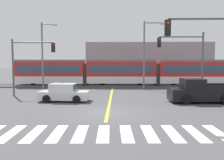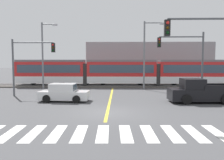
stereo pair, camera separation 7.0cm
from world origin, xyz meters
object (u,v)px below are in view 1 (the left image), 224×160
Objects in this scene: pickup_truck at (200,92)px; traffic_light_mid_right at (187,54)px; street_lamp_west at (44,52)px; traffic_light_mid_left at (28,58)px; sedan_crossing at (64,93)px; traffic_light_near_right at (207,49)px; street_lamp_centre at (146,51)px; light_rail_tram at (121,71)px.

pickup_truck is 3.97m from traffic_light_mid_right.
traffic_light_mid_left is at bearing -88.32° from street_lamp_west.
traffic_light_near_right is at bearing -33.42° from sedan_crossing.
light_rail_tram is at bearing 132.45° from street_lamp_centre.
pickup_truck is (6.44, -12.02, -1.20)m from light_rail_tram.
street_lamp_west is (-13.99, 14.78, 0.45)m from traffic_light_near_right.
light_rail_tram is 5.08m from street_lamp_centre.
traffic_light_mid_right is at bearing 10.47° from sedan_crossing.
street_lamp_centre is (12.14, 5.64, 0.91)m from traffic_light_mid_left.
traffic_light_mid_right reaches higher than sedan_crossing.
street_lamp_centre reaches higher than traffic_light_mid_left.
sedan_crossing is 11.49m from pickup_truck.
traffic_light_near_right reaches higher than traffic_light_mid_left.
traffic_light_mid_left is at bearing -136.14° from light_rail_tram.
pickup_truck is 0.98× the size of traffic_light_mid_left.
light_rail_tram is 12.88m from traffic_light_mid_left.
sedan_crossing is 0.53× the size of street_lamp_centre.
light_rail_tram reaches higher than sedan_crossing.
street_lamp_west reaches higher than sedan_crossing.
traffic_light_mid_right is 0.76× the size of street_lamp_west.
traffic_light_mid_right is (1.27, 8.41, -0.05)m from traffic_light_near_right.
traffic_light_mid_left is at bearing 176.55° from traffic_light_mid_right.
street_lamp_west is 0.99× the size of street_lamp_centre.
street_lamp_centre is at bearing 47.05° from sedan_crossing.
street_lamp_centre reaches higher than pickup_truck.
street_lamp_west is at bearing 91.68° from traffic_light_mid_left.
light_rail_tram is 5.04× the size of traffic_light_mid_left.
street_lamp_centre is (7.98, 8.57, 3.98)m from sedan_crossing.
traffic_light_mid_right reaches higher than light_rail_tram.
street_lamp_centre reaches higher than street_lamp_west.
traffic_light_mid_left is (-9.20, -8.85, 1.72)m from light_rail_tram.
traffic_light_mid_left is (-4.15, 2.93, 3.07)m from sedan_crossing.
light_rail_tram is 13.69m from pickup_truck.
light_rail_tram is 18.86m from traffic_light_near_right.
traffic_light_mid_right is 1.09× the size of traffic_light_mid_left.
traffic_light_near_right is at bearing -46.58° from street_lamp_west.
sedan_crossing is (-5.05, -11.78, -1.35)m from light_rail_tram.
sedan_crossing is 10.20m from street_lamp_west.
street_lamp_centre is (12.30, 0.18, 0.13)m from street_lamp_west.
pickup_truck is 0.89× the size of traffic_light_near_right.
traffic_light_near_right is at bearing -33.97° from traffic_light_mid_left.
sedan_crossing is at bearing -35.24° from traffic_light_mid_left.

